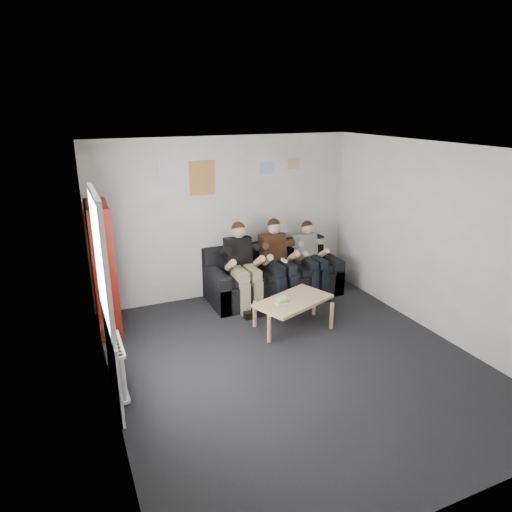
{
  "coord_description": "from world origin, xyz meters",
  "views": [
    {
      "loc": [
        -2.54,
        -4.55,
        3.18
      ],
      "look_at": [
        0.02,
        1.3,
        1.04
      ],
      "focal_mm": 32.0,
      "sensor_mm": 36.0,
      "label": 1
    }
  ],
  "objects_px": {
    "sofa": "(273,278)",
    "coffee_table": "(293,303)",
    "person_middle": "(278,261)",
    "person_left": "(243,266)",
    "person_right": "(311,259)",
    "bookshelf": "(104,268)"
  },
  "relations": [
    {
      "from": "sofa",
      "to": "coffee_table",
      "type": "distance_m",
      "value": 1.25
    },
    {
      "from": "sofa",
      "to": "person_middle",
      "type": "relative_size",
      "value": 1.65
    },
    {
      "from": "coffee_table",
      "to": "person_middle",
      "type": "height_order",
      "value": "person_middle"
    },
    {
      "from": "person_left",
      "to": "person_right",
      "type": "height_order",
      "value": "person_left"
    },
    {
      "from": "sofa",
      "to": "person_left",
      "type": "xyz_separation_m",
      "value": [
        -0.63,
        -0.21,
        0.37
      ]
    },
    {
      "from": "sofa",
      "to": "bookshelf",
      "type": "distance_m",
      "value": 2.83
    },
    {
      "from": "sofa",
      "to": "person_right",
      "type": "distance_m",
      "value": 0.74
    },
    {
      "from": "bookshelf",
      "to": "coffee_table",
      "type": "relative_size",
      "value": 1.67
    },
    {
      "from": "person_right",
      "to": "person_left",
      "type": "bearing_deg",
      "value": 170.53
    },
    {
      "from": "coffee_table",
      "to": "person_middle",
      "type": "relative_size",
      "value": 0.82
    },
    {
      "from": "coffee_table",
      "to": "person_middle",
      "type": "distance_m",
      "value": 1.08
    },
    {
      "from": "person_right",
      "to": "bookshelf",
      "type": "bearing_deg",
      "value": 169.03
    },
    {
      "from": "person_right",
      "to": "person_middle",
      "type": "bearing_deg",
      "value": 170.8
    },
    {
      "from": "person_right",
      "to": "sofa",
      "type": "bearing_deg",
      "value": 152.71
    },
    {
      "from": "bookshelf",
      "to": "coffee_table",
      "type": "height_order",
      "value": "bookshelf"
    },
    {
      "from": "coffee_table",
      "to": "person_middle",
      "type": "bearing_deg",
      "value": 76.16
    },
    {
      "from": "coffee_table",
      "to": "person_left",
      "type": "bearing_deg",
      "value": 110.75
    },
    {
      "from": "person_left",
      "to": "person_middle",
      "type": "bearing_deg",
      "value": 3.8
    },
    {
      "from": "person_left",
      "to": "sofa",
      "type": "bearing_deg",
      "value": 21.83
    },
    {
      "from": "sofa",
      "to": "person_left",
      "type": "distance_m",
      "value": 0.76
    },
    {
      "from": "sofa",
      "to": "person_right",
      "type": "xyz_separation_m",
      "value": [
        0.63,
        -0.2,
        0.33
      ]
    },
    {
      "from": "sofa",
      "to": "coffee_table",
      "type": "xyz_separation_m",
      "value": [
        -0.25,
        -1.22,
        0.08
      ]
    }
  ]
}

